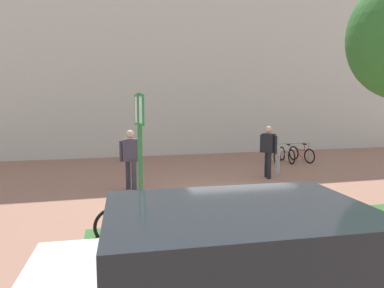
{
  "coord_description": "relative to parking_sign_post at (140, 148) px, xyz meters",
  "views": [
    {
      "loc": [
        -2.95,
        -7.99,
        2.49
      ],
      "look_at": [
        -0.45,
        2.03,
        1.22
      ],
      "focal_mm": 31.93,
      "sensor_mm": 36.0,
      "label": 1
    }
  ],
  "objects": [
    {
      "name": "person_suited_navy",
      "position": [
        0.08,
        3.81,
        -0.73
      ],
      "size": [
        0.61,
        0.48,
        1.72
      ],
      "color": "#2D2D38",
      "rests_on": "ground"
    },
    {
      "name": "building_facade",
      "position": [
        2.42,
        10.55,
        3.28
      ],
      "size": [
        28.0,
        1.2,
        10.0
      ],
      "primitive_type": "cube",
      "color": "beige",
      "rests_on": "ground"
    },
    {
      "name": "car_white_hatch",
      "position": [
        0.77,
        -2.96,
        -0.96
      ],
      "size": [
        4.38,
        2.19,
        1.54
      ],
      "color": "silver",
      "rests_on": "ground"
    },
    {
      "name": "ground_plane",
      "position": [
        2.42,
        2.21,
        -1.72
      ],
      "size": [
        60.0,
        60.0,
        0.0
      ],
      "primitive_type": "plane",
      "color": "#936651"
    },
    {
      "name": "bike_at_sign",
      "position": [
        0.02,
        0.22,
        -1.37
      ],
      "size": [
        1.68,
        0.42,
        0.86
      ],
      "color": "black",
      "rests_on": "ground"
    },
    {
      "name": "bike_rack_cluster",
      "position": [
        6.69,
        6.85,
        -1.37
      ],
      "size": [
        2.11,
        1.61,
        0.83
      ],
      "color": "#99999E",
      "rests_on": "ground"
    },
    {
      "name": "bollard_steel",
      "position": [
        5.28,
        5.0,
        -1.27
      ],
      "size": [
        0.16,
        0.16,
        0.9
      ],
      "primitive_type": "cylinder",
      "color": "#ADADB2",
      "rests_on": "ground"
    },
    {
      "name": "planter_strip",
      "position": [
        2.53,
        0.0,
        -1.64
      ],
      "size": [
        7.0,
        1.1,
        0.16
      ],
      "primitive_type": "cube",
      "color": "#336028",
      "rests_on": "ground"
    },
    {
      "name": "parking_sign_post",
      "position": [
        0.0,
        0.0,
        0.0
      ],
      "size": [
        0.13,
        0.35,
        2.64
      ],
      "color": "#2D7238",
      "rests_on": "ground"
    },
    {
      "name": "person_suited_dark",
      "position": [
        4.58,
        4.36,
        -0.73
      ],
      "size": [
        0.43,
        0.51,
        1.72
      ],
      "color": "black",
      "rests_on": "ground"
    }
  ]
}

